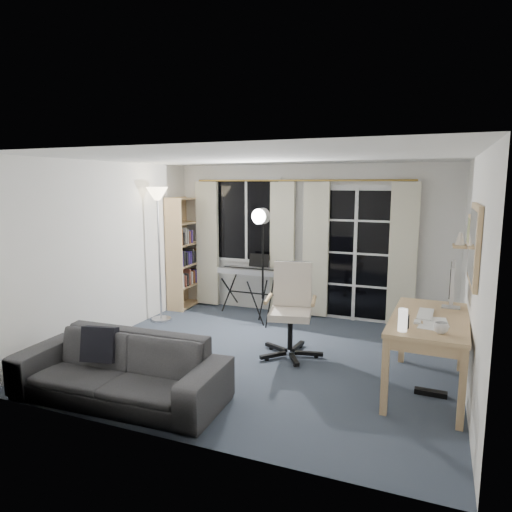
{
  "coord_description": "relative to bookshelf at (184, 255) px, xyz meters",
  "views": [
    {
      "loc": [
        1.91,
        -4.98,
        2.11
      ],
      "look_at": [
        -0.24,
        0.35,
        1.19
      ],
      "focal_mm": 32.0,
      "sensor_mm": 36.0,
      "label": 1
    }
  ],
  "objects": [
    {
      "name": "desk",
      "position": [
        4.0,
        -1.96,
        -0.21
      ],
      "size": [
        0.78,
        1.48,
        0.78
      ],
      "rotation": [
        0.0,
        0.0,
        -0.04
      ],
      "color": "tan",
      "rests_on": "floor"
    },
    {
      "name": "framed_print",
      "position": [
        4.35,
        -1.18,
        0.71
      ],
      "size": [
        0.03,
        0.42,
        0.32
      ],
      "color": "tan",
      "rests_on": "floor"
    },
    {
      "name": "office_chair",
      "position": [
        2.39,
        -1.46,
        -0.22
      ],
      "size": [
        0.79,
        0.78,
        1.14
      ],
      "rotation": [
        0.0,
        0.0,
        0.2
      ],
      "color": "black",
      "rests_on": "floor"
    },
    {
      "name": "curtains",
      "position": [
        1.98,
        0.15,
        0.2
      ],
      "size": [
        3.6,
        0.07,
        2.13
      ],
      "color": "gold",
      "rests_on": "floor"
    },
    {
      "name": "studio_light",
      "position": [
        1.64,
        -0.58,
        0.55
      ],
      "size": [
        0.35,
        0.36,
        1.79
      ],
      "rotation": [
        0.0,
        0.0,
        -0.15
      ],
      "color": "black",
      "rests_on": "floor"
    },
    {
      "name": "desk_clutter",
      "position": [
        3.93,
        -2.19,
        -0.28
      ],
      "size": [
        0.48,
        0.88,
        0.99
      ],
      "rotation": [
        0.0,
        0.0,
        -0.04
      ],
      "color": "white",
      "rests_on": "desk"
    },
    {
      "name": "wall_shelf",
      "position": [
        4.28,
        -0.68,
        0.52
      ],
      "size": [
        0.16,
        0.3,
        0.18
      ],
      "color": "tan",
      "rests_on": "floor"
    },
    {
      "name": "torchiere_lamp",
      "position": [
        0.11,
        -0.91,
        0.76
      ],
      "size": [
        0.37,
        0.37,
        2.05
      ],
      "rotation": [
        0.0,
        0.0,
        0.15
      ],
      "color": "#B2B2B7",
      "rests_on": "floor"
    },
    {
      "name": "window",
      "position": [
        1.07,
        0.24,
        0.61
      ],
      "size": [
        1.2,
        0.08,
        1.4
      ],
      "color": "white",
      "rests_on": "floor"
    },
    {
      "name": "mug",
      "position": [
        4.1,
        -2.46,
        -0.05
      ],
      "size": [
        0.13,
        0.11,
        0.13
      ],
      "primitive_type": "imported",
      "rotation": [
        0.0,
        0.0,
        -0.04
      ],
      "color": "silver",
      "rests_on": "desk"
    },
    {
      "name": "bookshelf",
      "position": [
        0.0,
        0.0,
        0.0
      ],
      "size": [
        0.33,
        0.88,
        1.88
      ],
      "rotation": [
        0.0,
        0.0,
        0.03
      ],
      "color": "tan",
      "rests_on": "floor"
    },
    {
      "name": "wall_mirror",
      "position": [
        4.34,
        -2.08,
        0.66
      ],
      "size": [
        0.04,
        0.94,
        0.74
      ],
      "color": "tan",
      "rests_on": "floor"
    },
    {
      "name": "sofa",
      "position": [
        1.2,
        -3.28,
        -0.48
      ],
      "size": [
        2.14,
        0.7,
        0.83
      ],
      "rotation": [
        0.0,
        0.0,
        0.04
      ],
      "color": "#2F2F32",
      "rests_on": "floor"
    },
    {
      "name": "monitor",
      "position": [
        4.2,
        -1.51,
        0.18
      ],
      "size": [
        0.19,
        0.56,
        0.49
      ],
      "rotation": [
        0.0,
        0.0,
        -0.04
      ],
      "color": "silver",
      "rests_on": "desk"
    },
    {
      "name": "keyboard_piano",
      "position": [
        1.36,
        -0.04,
        -0.2
      ],
      "size": [
        1.26,
        0.61,
        0.91
      ],
      "rotation": [
        0.0,
        0.0,
        -0.0
      ],
      "color": "black",
      "rests_on": "floor"
    },
    {
      "name": "french_door",
      "position": [
        2.87,
        0.24,
        0.13
      ],
      "size": [
        1.32,
        0.09,
        2.11
      ],
      "color": "white",
      "rests_on": "floor"
    },
    {
      "name": "floor",
      "position": [
        2.12,
        -1.73,
        -0.9
      ],
      "size": [
        4.5,
        4.0,
        0.02
      ],
      "primitive_type": "cube",
      "color": "#394454",
      "rests_on": "ground"
    }
  ]
}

